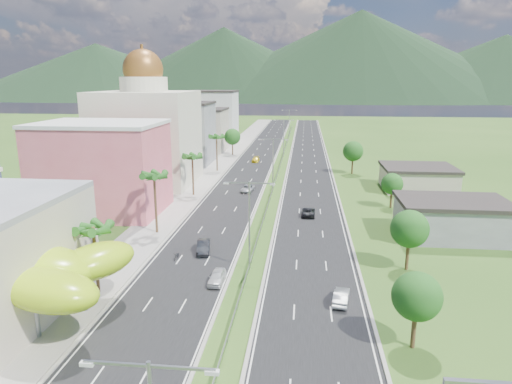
% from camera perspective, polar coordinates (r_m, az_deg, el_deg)
% --- Properties ---
extents(ground, '(500.00, 500.00, 0.00)m').
position_cam_1_polar(ground, '(47.42, -2.32, -14.44)').
color(ground, '#2D5119').
rests_on(ground, ground).
extents(road_left, '(11.00, 260.00, 0.04)m').
position_cam_1_polar(road_left, '(133.88, 0.12, 4.25)').
color(road_left, black).
rests_on(road_left, ground).
extents(road_right, '(11.00, 260.00, 0.04)m').
position_cam_1_polar(road_right, '(133.18, 6.57, 4.11)').
color(road_right, black).
rests_on(road_right, ground).
extents(sidewalk_left, '(7.00, 260.00, 0.12)m').
position_cam_1_polar(sidewalk_left, '(135.19, -3.90, 4.33)').
color(sidewalk_left, gray).
rests_on(sidewalk_left, ground).
extents(median_guardrail, '(0.10, 216.06, 0.76)m').
position_cam_1_polar(median_guardrail, '(115.52, 2.89, 2.98)').
color(median_guardrail, gray).
rests_on(median_guardrail, ground).
extents(streetlight_median_b, '(6.04, 0.25, 11.00)m').
position_cam_1_polar(streetlight_median_b, '(53.99, -0.84, -3.06)').
color(streetlight_median_b, gray).
rests_on(streetlight_median_b, ground).
extents(streetlight_median_c, '(6.04, 0.25, 11.00)m').
position_cam_1_polar(streetlight_median_c, '(92.82, 2.15, 4.13)').
color(streetlight_median_c, gray).
rests_on(streetlight_median_c, ground).
extents(streetlight_median_d, '(6.04, 0.25, 11.00)m').
position_cam_1_polar(streetlight_median_d, '(137.31, 3.48, 7.30)').
color(streetlight_median_d, gray).
rests_on(streetlight_median_d, ground).
extents(streetlight_median_e, '(6.04, 0.25, 11.00)m').
position_cam_1_polar(streetlight_median_e, '(182.05, 4.17, 8.92)').
color(streetlight_median_e, gray).
rests_on(streetlight_median_e, ground).
extents(lime_canopy, '(18.00, 15.00, 7.40)m').
position_cam_1_polar(lime_canopy, '(48.85, -27.33, -8.74)').
color(lime_canopy, '#9DCA13').
rests_on(lime_canopy, ground).
extents(pink_shophouse, '(20.00, 15.00, 15.00)m').
position_cam_1_polar(pink_shophouse, '(82.27, -18.65, 2.67)').
color(pink_shophouse, '#D9596B').
rests_on(pink_shophouse, ground).
extents(domed_building, '(20.00, 20.00, 28.70)m').
position_cam_1_polar(domed_building, '(102.79, -13.52, 7.31)').
color(domed_building, beige).
rests_on(domed_building, ground).
extents(midrise_grey, '(16.00, 15.00, 16.00)m').
position_cam_1_polar(midrise_grey, '(126.58, -9.24, 7.16)').
color(midrise_grey, gray).
rests_on(midrise_grey, ground).
extents(midrise_beige, '(16.00, 15.00, 13.00)m').
position_cam_1_polar(midrise_beige, '(147.94, -6.98, 7.60)').
color(midrise_beige, '#B5A595').
rests_on(midrise_beige, ground).
extents(midrise_white, '(16.00, 15.00, 18.00)m').
position_cam_1_polar(midrise_white, '(170.10, -5.26, 9.31)').
color(midrise_white, silver).
rests_on(midrise_white, ground).
extents(shed_near, '(15.00, 10.00, 5.00)m').
position_cam_1_polar(shed_near, '(72.54, 23.30, -3.27)').
color(shed_near, gray).
rests_on(shed_near, ground).
extents(shed_far, '(14.00, 12.00, 4.40)m').
position_cam_1_polar(shed_far, '(101.19, 19.54, 1.53)').
color(shed_far, '#B5A595').
rests_on(shed_far, ground).
extents(palm_tree_b, '(3.60, 3.60, 8.10)m').
position_cam_1_polar(palm_tree_b, '(50.84, -19.67, -4.61)').
color(palm_tree_b, '#47301C').
rests_on(palm_tree_b, ground).
extents(palm_tree_c, '(3.60, 3.60, 9.60)m').
position_cam_1_polar(palm_tree_c, '(68.36, -12.62, 1.75)').
color(palm_tree_c, '#47301C').
rests_on(palm_tree_c, ground).
extents(palm_tree_d, '(3.60, 3.60, 8.60)m').
position_cam_1_polar(palm_tree_d, '(90.22, -7.97, 4.23)').
color(palm_tree_d, '#47301C').
rests_on(palm_tree_d, ground).
extents(palm_tree_e, '(3.60, 3.60, 9.40)m').
position_cam_1_polar(palm_tree_e, '(114.26, -4.96, 6.73)').
color(palm_tree_e, '#47301C').
rests_on(palm_tree_e, ground).
extents(leafy_tree_lfar, '(4.90, 4.90, 8.05)m').
position_cam_1_polar(leafy_tree_lfar, '(139.02, -2.97, 6.91)').
color(leafy_tree_lfar, '#47301C').
rests_on(leafy_tree_lfar, ground).
extents(leafy_tree_ra, '(4.20, 4.20, 6.90)m').
position_cam_1_polar(leafy_tree_ra, '(41.51, 19.46, -12.23)').
color(leafy_tree_ra, '#47301C').
rests_on(leafy_tree_ra, ground).
extents(leafy_tree_rb, '(4.55, 4.55, 7.47)m').
position_cam_1_polar(leafy_tree_rb, '(57.43, 18.65, -4.41)').
color(leafy_tree_rb, '#47301C').
rests_on(leafy_tree_rb, ground).
extents(leafy_tree_rc, '(3.85, 3.85, 6.33)m').
position_cam_1_polar(leafy_tree_rc, '(84.73, 16.66, 0.97)').
color(leafy_tree_rc, '#47301C').
rests_on(leafy_tree_rc, ground).
extents(leafy_tree_rd, '(4.90, 4.90, 8.05)m').
position_cam_1_polar(leafy_tree_rd, '(113.15, 12.04, 5.01)').
color(leafy_tree_rd, '#47301C').
rests_on(leafy_tree_rd, ground).
extents(mountain_ridge, '(860.00, 140.00, 90.00)m').
position_cam_1_polar(mountain_ridge, '(494.70, 12.58, 10.99)').
color(mountain_ridge, black).
rests_on(mountain_ridge, ground).
extents(car_white_near_left, '(1.69, 4.08, 1.38)m').
position_cam_1_polar(car_white_near_left, '(52.71, -4.89, -10.54)').
color(car_white_near_left, silver).
rests_on(car_white_near_left, road_left).
extents(car_dark_left, '(2.43, 4.94, 1.56)m').
position_cam_1_polar(car_dark_left, '(61.68, -6.57, -6.77)').
color(car_dark_left, black).
rests_on(car_dark_left, road_left).
extents(car_silver_mid_left, '(2.61, 4.94, 1.32)m').
position_cam_1_polar(car_silver_mid_left, '(93.62, -1.07, 0.45)').
color(car_silver_mid_left, '#9EA0A5').
rests_on(car_silver_mid_left, road_left).
extents(car_yellow_far_left, '(1.91, 4.58, 1.32)m').
position_cam_1_polar(car_yellow_far_left, '(127.71, -0.04, 4.09)').
color(car_yellow_far_left, gold).
rests_on(car_yellow_far_left, road_left).
extents(car_silver_right, '(2.13, 4.39, 1.39)m').
position_cam_1_polar(car_silver_right, '(49.04, 10.61, -12.70)').
color(car_silver_right, '#9C9DA3').
rests_on(car_silver_right, road_right).
extents(car_dark_far_right, '(2.36, 4.85, 1.33)m').
position_cam_1_polar(car_dark_far_right, '(77.75, 6.56, -2.46)').
color(car_dark_far_right, black).
rests_on(car_dark_far_right, road_right).
extents(motorcycle, '(0.65, 1.86, 1.17)m').
position_cam_1_polar(motorcycle, '(59.90, -9.91, -7.73)').
color(motorcycle, black).
rests_on(motorcycle, road_left).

